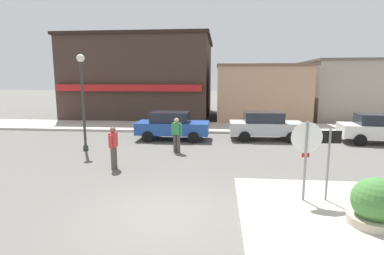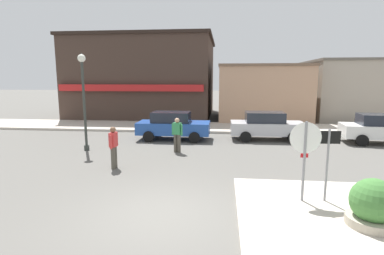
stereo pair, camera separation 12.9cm
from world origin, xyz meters
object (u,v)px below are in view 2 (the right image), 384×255
Objects in this scene: lamp_post at (83,88)px; parked_car_second at (266,125)px; stop_sign at (305,151)px; pedestrian_crossing_near at (177,134)px; parked_car_third at (382,129)px; pedestrian_crossing_far at (114,146)px; one_way_sign at (328,158)px; parked_car_nearest at (173,125)px; planter at (373,208)px.

parked_car_second is (8.88, 3.45, -2.15)m from lamp_post.
pedestrian_crossing_near is (-4.25, 5.50, -0.65)m from stop_sign.
stop_sign reaches higher than parked_car_third.
parked_car_third is at bearing 15.93° from pedestrian_crossing_near.
parked_car_third is 10.79m from pedestrian_crossing_near.
one_way_sign is at bearing -21.53° from pedestrian_crossing_far.
parked_car_nearest is at bearing -174.71° from parked_car_second.
pedestrian_crossing_near is at bearing 131.72° from one_way_sign.
stop_sign is 9.79m from parked_car_nearest.
parked_car_third is at bearing 24.73° from pedestrian_crossing_far.
stop_sign is 8.93m from parked_car_second.
planter is (1.19, -1.27, -0.96)m from stop_sign.
lamp_post reaches higher than parked_car_second.
planter is at bearing -28.42° from pedestrian_crossing_far.
one_way_sign is 1.71× the size of planter.
parked_car_second reaches higher than planter.
pedestrian_crossing_far is at bearing -103.10° from parked_car_nearest.
parked_car_nearest reaches higher than planter.
parked_car_second is (-0.94, 10.17, 0.25)m from planter.
one_way_sign is at bearing -30.32° from lamp_post.
parked_car_second is 2.50× the size of pedestrian_crossing_near.
parked_car_nearest is 2.49× the size of pedestrian_crossing_far.
stop_sign is at bearing -174.95° from one_way_sign.
pedestrian_crossing_far is at bearing -126.17° from pedestrian_crossing_near.
parked_car_second is 8.95m from pedestrian_crossing_far.
parked_car_third reaches higher than planter.
pedestrian_crossing_near is 3.40m from pedestrian_crossing_far.
parked_car_second is at bearing 88.40° from stop_sign.
one_way_sign reaches higher than pedestrian_crossing_far.
lamp_post is 4.85m from pedestrian_crossing_near.
pedestrian_crossing_near is at bearing 53.83° from pedestrian_crossing_far.
parked_car_third is at bearing 54.09° from stop_sign.
stop_sign is 0.55× the size of parked_car_third.
stop_sign is 0.57× the size of parked_car_second.
lamp_post reaches higher than parked_car_nearest.
parked_car_third is at bearing 63.11° from planter.
stop_sign is 1.99m from planter.
lamp_post is (-8.63, 5.46, 1.44)m from stop_sign.
pedestrian_crossing_near reaches higher than parked_car_nearest.
one_way_sign is 10.07m from parked_car_third.
parked_car_nearest and parked_car_second have the same top height.
stop_sign reaches higher than parked_car_second.
parked_car_third is 13.63m from pedestrian_crossing_far.
pedestrian_crossing_near and pedestrian_crossing_far have the same top height.
planter is 12.15m from lamp_post.
parked_car_nearest is at bearing 38.76° from lamp_post.
lamp_post reaches higher than pedestrian_crossing_far.
parked_car_nearest is at bearing 103.21° from pedestrian_crossing_near.
lamp_post reaches higher than stop_sign.
pedestrian_crossing_near is (-10.38, -2.96, 0.06)m from parked_car_third.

